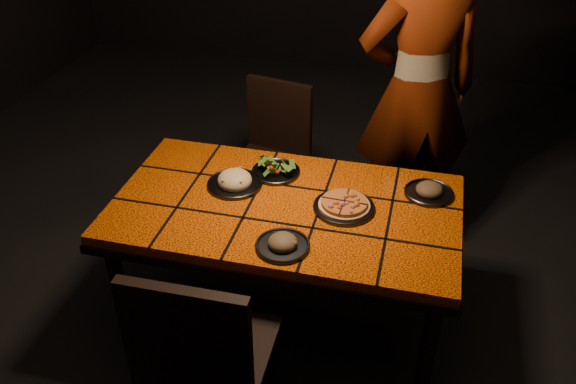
% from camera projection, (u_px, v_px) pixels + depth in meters
% --- Properties ---
extents(room_shell, '(6.04, 7.04, 3.08)m').
position_uv_depth(room_shell, '(285.00, 49.00, 2.41)').
color(room_shell, black).
rests_on(room_shell, ground).
extents(dining_table, '(1.62, 0.92, 0.75)m').
position_uv_depth(dining_table, '(286.00, 218.00, 2.87)').
color(dining_table, '#F15B07').
rests_on(dining_table, ground).
extents(chair_near, '(0.47, 0.47, 1.03)m').
position_uv_depth(chair_near, '(202.00, 355.00, 2.29)').
color(chair_near, black).
rests_on(chair_near, ground).
extents(chair_far_left, '(0.49, 0.49, 0.93)m').
position_uv_depth(chair_far_left, '(272.00, 148.00, 3.70)').
color(chair_far_left, black).
rests_on(chair_far_left, ground).
extents(chair_far_right, '(0.44, 0.44, 0.84)m').
position_uv_depth(chair_far_right, '(408.00, 161.00, 3.67)').
color(chair_far_right, black).
rests_on(chair_far_right, ground).
extents(diner, '(0.82, 0.69, 1.92)m').
position_uv_depth(diner, '(418.00, 92.00, 3.35)').
color(diner, brown).
rests_on(diner, ground).
extents(plate_pizza, '(0.28, 0.28, 0.04)m').
position_uv_depth(plate_pizza, '(344.00, 206.00, 2.78)').
color(plate_pizza, '#39393F').
rests_on(plate_pizza, dining_table).
extents(plate_pasta, '(0.27, 0.27, 0.09)m').
position_uv_depth(plate_pasta, '(235.00, 181.00, 2.94)').
color(plate_pasta, '#39393F').
rests_on(plate_pasta, dining_table).
extents(plate_salad, '(0.24, 0.24, 0.07)m').
position_uv_depth(plate_salad, '(276.00, 169.00, 3.03)').
color(plate_salad, '#39393F').
rests_on(plate_salad, dining_table).
extents(plate_mushroom_a, '(0.23, 0.23, 0.08)m').
position_uv_depth(plate_mushroom_a, '(283.00, 243.00, 2.55)').
color(plate_mushroom_a, '#39393F').
rests_on(plate_mushroom_a, dining_table).
extents(plate_mushroom_b, '(0.23, 0.23, 0.08)m').
position_uv_depth(plate_mushroom_b, '(429.00, 191.00, 2.88)').
color(plate_mushroom_b, '#39393F').
rests_on(plate_mushroom_b, dining_table).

